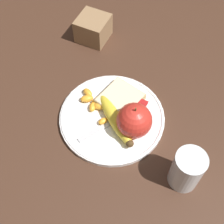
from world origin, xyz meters
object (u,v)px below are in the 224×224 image
juice_glass (186,170)px  fork (115,120)px  plate (112,117)px  bread_slice (120,99)px  jam_packet (138,108)px  apple (134,121)px  banana (116,120)px  condiment_caddy (93,28)px

juice_glass → fork: bearing=-109.2°
plate → bread_slice: bearing=-179.0°
plate → jam_packet: bearing=130.8°
plate → jam_packet: 0.07m
apple → fork: size_ratio=0.57×
banana → jam_packet: 0.07m
fork → bread_slice: bearing=44.6°
apple → bread_slice: (-0.06, -0.06, -0.03)m
bread_slice → fork: 0.06m
juice_glass → apple: (-0.06, -0.15, 0.00)m
banana → condiment_caddy: 0.32m
juice_glass → fork: juice_glass is taller
bread_slice → jam_packet: 0.05m
banana → fork: banana is taller
plate → fork: 0.02m
banana → bread_slice: (-0.06, -0.02, -0.01)m
juice_glass → condiment_caddy: (-0.31, -0.38, -0.01)m
fork → banana: bearing=-120.5°
banana → jam_packet: bearing=150.2°
plate → fork: fork is taller
apple → fork: bearing=-95.8°
banana → jam_packet: size_ratio=3.31×
bread_slice → plate: bearing=1.0°
plate → apple: (0.01, 0.06, 0.05)m
fork → condiment_caddy: bearing=68.2°
condiment_caddy → jam_packet: bearing=49.4°
fork → plate: bearing=92.5°
fork → jam_packet: jam_packet is taller
bread_slice → banana: bearing=15.9°
banana → jam_packet: (-0.06, 0.03, -0.01)m
plate → juice_glass: size_ratio=2.47×
plate → banana: 0.03m
plate → fork: size_ratio=1.62×
banana → fork: size_ratio=0.90×
juice_glass → jam_packet: size_ratio=2.42×
banana → condiment_caddy: (-0.25, -0.19, 0.01)m
apple → banana: apple is taller
apple → banana: size_ratio=0.64×
apple → banana: (0.00, -0.05, -0.03)m
bread_slice → jam_packet: size_ratio=2.64×
plate → bread_slice: size_ratio=2.26×
bread_slice → fork: bread_slice is taller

